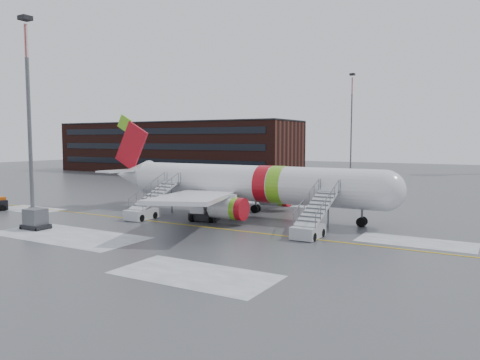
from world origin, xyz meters
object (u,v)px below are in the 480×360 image
Objects in this scene: airstair_fwd at (311,224)px; light_mast_near at (29,110)px; airstair_aft at (146,208)px; pushback_tug at (203,214)px; airliner at (242,184)px; uld_container at (36,220)px.

light_mast_near reaches higher than airstair_fwd.
airstair_aft is 6.15m from pushback_tug.
airliner is 15.03× the size of uld_container.
airliner is 25.86m from light_mast_near.
airliner is 4.55× the size of airstair_aft.
airstair_aft is (-7.61, -6.54, -2.35)m from airliner.
light_mast_near is (-10.64, 7.46, 10.58)m from uld_container.
light_mast_near is at bearing -176.54° from airstair_fwd.
airstair_fwd is 35.13m from light_mast_near.
airstair_aft is 3.30× the size of uld_container.
light_mast_near is (-23.04, -8.56, 8.04)m from airliner.
airstair_fwd is 1.00× the size of airstair_aft.
airstair_aft is at bearing 7.48° from light_mast_near.
uld_container is 0.11× the size of light_mast_near.
airliner reaches higher than airstair_fwd.
airliner is at bearing 148.01° from airstair_fwd.
light_mast_near is (-15.42, -2.02, 10.39)m from airstair_aft.
pushback_tug is (-12.14, 1.60, -0.34)m from airstair_fwd.
light_mast_near reaches higher than airstair_aft.
airstair_fwd reaches higher than pushback_tug.
light_mast_near is (-33.50, -2.02, 10.39)m from airstair_fwd.
light_mast_near reaches higher than airliner.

